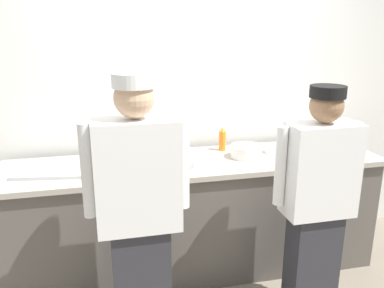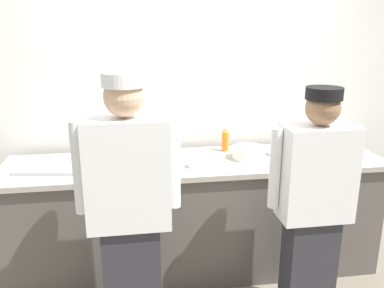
{
  "view_description": "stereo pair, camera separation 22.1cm",
  "coord_description": "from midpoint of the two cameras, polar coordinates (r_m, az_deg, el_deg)",
  "views": [
    {
      "loc": [
        -0.69,
        -2.47,
        1.94
      ],
      "look_at": [
        -0.04,
        0.34,
        1.08
      ],
      "focal_mm": 37.65,
      "sensor_mm": 36.0,
      "label": 1
    },
    {
      "loc": [
        -0.47,
        -2.52,
        1.94
      ],
      "look_at": [
        -0.04,
        0.34,
        1.08
      ],
      "focal_mm": 37.65,
      "sensor_mm": 36.0,
      "label": 2
    }
  ],
  "objects": [
    {
      "name": "chef_near_left",
      "position": [
        2.38,
        -6.23,
        -9.22
      ],
      "size": [
        0.61,
        0.24,
        1.7
      ],
      "color": "#2D2D33",
      "rests_on": "ground"
    },
    {
      "name": "ramekin_yellow_sauce",
      "position": [
        3.46,
        19.62,
        -0.86
      ],
      "size": [
        0.11,
        0.11,
        0.04
      ],
      "color": "white",
      "rests_on": "prep_counter"
    },
    {
      "name": "squeeze_bottle_primary",
      "position": [
        3.32,
        6.65,
        0.55
      ],
      "size": [
        0.06,
        0.06,
        0.2
      ],
      "color": "orange",
      "rests_on": "prep_counter"
    },
    {
      "name": "ramekin_orange_sauce",
      "position": [
        2.94,
        2.44,
        -2.81
      ],
      "size": [
        0.1,
        0.1,
        0.05
      ],
      "color": "white",
      "rests_on": "prep_counter"
    },
    {
      "name": "sheet_tray",
      "position": [
        3.06,
        -16.93,
        -3.04
      ],
      "size": [
        0.56,
        0.42,
        0.02
      ],
      "primitive_type": "cube",
      "rotation": [
        0.0,
        0.0,
        -0.16
      ],
      "color": "#B7BABF",
      "rests_on": "prep_counter"
    },
    {
      "name": "chef_center",
      "position": [
        2.71,
        19.14,
        -8.14
      ],
      "size": [
        0.58,
        0.24,
        1.59
      ],
      "color": "#2D2D33",
      "rests_on": "ground"
    },
    {
      "name": "ramekin_green_sauce",
      "position": [
        3.31,
        13.49,
        -1.06
      ],
      "size": [
        0.11,
        0.11,
        0.05
      ],
      "color": "white",
      "rests_on": "prep_counter"
    },
    {
      "name": "deli_cup",
      "position": [
        3.29,
        19.64,
        -1.16
      ],
      "size": [
        0.09,
        0.09,
        0.11
      ],
      "primitive_type": "cylinder",
      "color": "white",
      "rests_on": "prep_counter"
    },
    {
      "name": "plate_stack_front",
      "position": [
        3.17,
        9.88,
        -1.21
      ],
      "size": [
        0.24,
        0.24,
        0.1
      ],
      "color": "white",
      "rests_on": "prep_counter"
    },
    {
      "name": "mixing_bowl_steel",
      "position": [
        2.93,
        -2.71,
        -2.27
      ],
      "size": [
        0.3,
        0.3,
        0.12
      ],
      "primitive_type": "cylinder",
      "color": "#B7BABF",
      "rests_on": "prep_counter"
    },
    {
      "name": "wall_back",
      "position": [
        3.43,
        1.18,
        7.06
      ],
      "size": [
        4.56,
        0.1,
        2.74
      ],
      "color": "white",
      "rests_on": "ground"
    },
    {
      "name": "prep_counter",
      "position": [
        3.27,
        2.53,
        -10.14
      ],
      "size": [
        2.91,
        0.69,
        0.94
      ],
      "color": "#56514C",
      "rests_on": "ground"
    }
  ]
}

